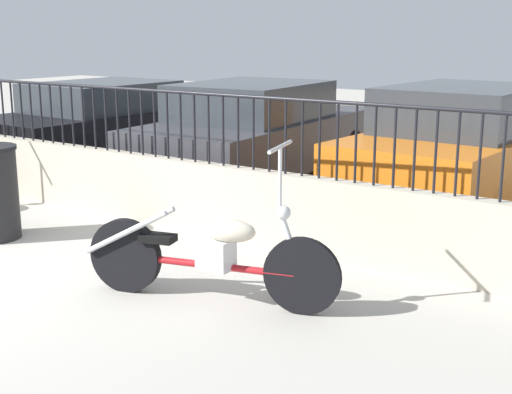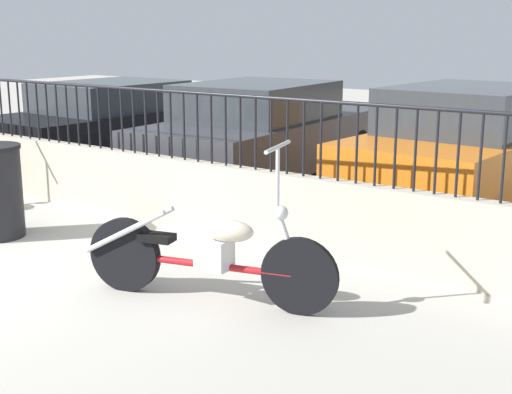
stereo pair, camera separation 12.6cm
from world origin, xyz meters
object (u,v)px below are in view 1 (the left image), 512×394
at_px(motorcycle_red, 200,253).
at_px(car_orange, 467,146).
at_px(car_black, 110,119).
at_px(car_dark_grey, 257,132).

height_order(motorcycle_red, car_orange, car_orange).
xyz_separation_m(car_black, car_orange, (6.05, 0.01, 0.08)).
height_order(motorcycle_red, car_dark_grey, car_dark_grey).
relative_size(motorcycle_red, car_black, 0.45).
bearing_deg(motorcycle_red, car_dark_grey, 103.44).
distance_m(car_dark_grey, car_orange, 2.89).
relative_size(car_black, car_orange, 1.06).
xyz_separation_m(motorcycle_red, car_dark_grey, (-2.18, 4.02, 0.31)).
relative_size(car_dark_grey, car_orange, 1.01).
relative_size(motorcycle_red, car_orange, 0.48).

